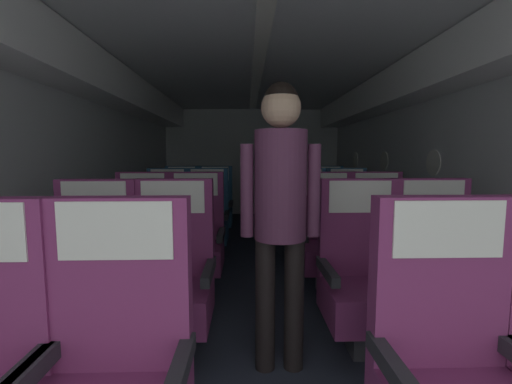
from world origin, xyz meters
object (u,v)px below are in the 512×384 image
object	(u,v)px
seat_e_left_aisle	(215,208)
seat_b_left_aisle	(172,280)
seat_c_right_window	(326,241)
seat_b_left_window	(91,282)
seat_c_left_aisle	(195,241)
seat_b_right_window	(362,279)
seat_d_left_window	(167,221)
seat_d_right_window	(306,220)
seat_c_right_aisle	(378,240)
seat_e_left_window	(181,208)
seat_e_right_aisle	(328,208)
seat_d_left_aisle	(207,221)
seat_a_right_window	(456,381)
flight_attendant	(280,198)
seat_e_right_window	(295,208)
seat_c_left_window	(141,241)
seat_b_right_aisle	(437,277)
seat_d_right_aisle	(348,220)

from	to	relation	value
seat_e_left_aisle	seat_b_left_aisle	bearing A→B (deg)	-90.06
seat_c_right_window	seat_b_left_window	bearing A→B (deg)	-149.65
seat_c_right_window	seat_e_left_aisle	distance (m)	2.26
seat_c_left_aisle	seat_b_right_window	bearing A→B (deg)	-39.71
seat_c_left_aisle	seat_d_left_window	xyz separation A→B (m)	(-0.48, 0.98, 0.00)
seat_d_right_window	seat_c_right_window	bearing A→B (deg)	-89.26
seat_c_left_aisle	seat_c_right_aisle	distance (m)	1.63
seat_c_right_window	seat_e_left_window	distance (m)	2.54
seat_b_left_aisle	seat_e_left_aisle	world-z (taller)	same
seat_b_right_window	seat_c_left_aisle	world-z (taller)	same
seat_e_right_aisle	seat_b_left_aisle	bearing A→B (deg)	-119.78
seat_d_left_aisle	seat_e_left_window	world-z (taller)	same
seat_a_right_window	seat_b_right_window	world-z (taller)	same
seat_c_right_aisle	flight_attendant	distance (m)	1.61
seat_c_right_window	seat_e_right_window	world-z (taller)	same
seat_c_right_aisle	seat_d_left_aisle	size ratio (longest dim) A/B	1.00
seat_e_left_window	seat_d_right_window	bearing A→B (deg)	-30.76
seat_b_left_aisle	seat_b_right_window	bearing A→B (deg)	-0.64
seat_e_right_aisle	seat_e_right_window	world-z (taller)	same
seat_c_left_window	flight_attendant	world-z (taller)	flight_attendant
seat_a_right_window	seat_c_right_aisle	world-z (taller)	same
seat_c_right_window	seat_e_right_aisle	distance (m)	1.99
seat_d_left_window	seat_c_right_window	bearing A→B (deg)	-30.97
seat_d_right_window	seat_e_left_aisle	bearing A→B (deg)	139.80
seat_b_left_aisle	seat_b_right_window	world-z (taller)	same
seat_d_left_window	flight_attendant	xyz separation A→B (m)	(1.11, -2.12, 0.53)
seat_c_right_window	seat_b_right_aisle	bearing A→B (deg)	-63.46
seat_d_left_aisle	seat_e_left_aisle	world-z (taller)	same
seat_e_left_aisle	seat_c_left_window	bearing A→B (deg)	-103.92
seat_c_right_window	seat_c_left_window	bearing A→B (deg)	179.47
seat_c_left_window	seat_e_right_window	xyz separation A→B (m)	(1.63, 1.90, 0.00)
seat_e_right_aisle	seat_c_right_aisle	bearing A→B (deg)	-90.20
flight_attendant	seat_a_right_window	bearing A→B (deg)	118.39
seat_d_right_window	seat_e_left_window	xyz separation A→B (m)	(-1.64, 0.97, 0.00)
seat_b_left_window	seat_b_left_aisle	world-z (taller)	same
seat_d_right_aisle	flight_attendant	world-z (taller)	flight_attendant
seat_c_right_window	seat_a_right_window	bearing A→B (deg)	-90.49
seat_a_right_window	seat_b_right_aisle	bearing A→B (deg)	63.36
seat_d_left_aisle	seat_d_right_window	xyz separation A→B (m)	(1.16, -0.02, 0.00)
seat_b_left_aisle	seat_d_left_window	bearing A→B (deg)	103.77
seat_e_right_window	seat_e_right_aisle	bearing A→B (deg)	1.23
seat_c_left_aisle	seat_e_right_window	size ratio (longest dim) A/B	1.00
seat_b_left_aisle	seat_b_left_window	bearing A→B (deg)	-178.04
seat_c_right_window	seat_e_right_aisle	bearing A→B (deg)	76.13
seat_b_right_window	seat_e_left_window	distance (m)	3.33
seat_d_left_aisle	seat_e_right_aisle	bearing A→B (deg)	29.82
seat_b_left_window	seat_c_right_aisle	xyz separation A→B (m)	(2.11, 0.97, 0.00)
seat_c_left_window	seat_c_right_window	xyz separation A→B (m)	(1.64, -0.02, 0.00)
seat_b_left_aisle	seat_e_right_aisle	world-z (taller)	same
seat_c_left_aisle	seat_c_right_aisle	world-z (taller)	same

